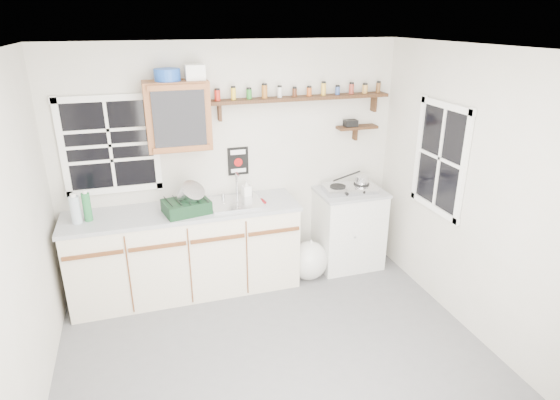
{
  "coord_description": "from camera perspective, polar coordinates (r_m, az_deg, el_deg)",
  "views": [
    {
      "loc": [
        -0.93,
        -3.08,
        2.7
      ],
      "look_at": [
        0.19,
        0.55,
        1.21
      ],
      "focal_mm": 30.0,
      "sensor_mm": 36.0,
      "label": 1
    }
  ],
  "objects": [
    {
      "name": "dish_rack",
      "position": [
        4.62,
        -11.18,
        -0.32
      ],
      "size": [
        0.48,
        0.4,
        0.32
      ],
      "rotation": [
        0.0,
        0.0,
        0.21
      ],
      "color": "black",
      "rests_on": "main_cabinet"
    },
    {
      "name": "window_back",
      "position": [
        4.81,
        -20.02,
        6.28
      ],
      "size": [
        0.93,
        0.03,
        0.98
      ],
      "color": "black",
      "rests_on": "wall_back"
    },
    {
      "name": "soap_bottle",
      "position": [
        4.94,
        -4.11,
        1.41
      ],
      "size": [
        0.1,
        0.1,
        0.19
      ],
      "primitive_type": "imported",
      "rotation": [
        0.0,
        0.0,
        0.19
      ],
      "color": "white",
      "rests_on": "main_cabinet"
    },
    {
      "name": "water_bottles",
      "position": [
        4.68,
        -23.17,
        -0.94
      ],
      "size": [
        0.18,
        0.12,
        0.3
      ],
      "color": "#A8BAC5",
      "rests_on": "main_cabinet"
    },
    {
      "name": "warning_sign",
      "position": [
        4.97,
        -5.13,
        4.74
      ],
      "size": [
        0.22,
        0.02,
        0.3
      ],
      "color": "black",
      "rests_on": "wall_back"
    },
    {
      "name": "upper_cabinet_clutter",
      "position": [
        4.56,
        -12.47,
        14.77
      ],
      "size": [
        0.46,
        0.24,
        0.14
      ],
      "color": "#1A48AC",
      "rests_on": "upper_cabinet"
    },
    {
      "name": "rag",
      "position": [
        4.81,
        -2.67,
        -0.22
      ],
      "size": [
        0.15,
        0.13,
        0.02
      ],
      "primitive_type": "cube",
      "rotation": [
        0.0,
        0.0,
        0.13
      ],
      "color": "maroon",
      "rests_on": "main_cabinet"
    },
    {
      "name": "sink",
      "position": [
        4.81,
        -5.41,
        -0.28
      ],
      "size": [
        0.52,
        0.44,
        0.29
      ],
      "color": "silver",
      "rests_on": "main_cabinet"
    },
    {
      "name": "upper_cabinet",
      "position": [
        4.62,
        -12.36,
        10.01
      ],
      "size": [
        0.6,
        0.32,
        0.65
      ],
      "color": "brown",
      "rests_on": "wall_back"
    },
    {
      "name": "trash_bag",
      "position": [
        5.19,
        3.55,
        -7.32
      ],
      "size": [
        0.42,
        0.38,
        0.48
      ],
      "color": "silver",
      "rests_on": "floor"
    },
    {
      "name": "room",
      "position": [
        3.53,
        -0.34,
        -2.86
      ],
      "size": [
        3.64,
        3.24,
        2.54
      ],
      "color": "#59595B",
      "rests_on": "ground"
    },
    {
      "name": "right_cabinet",
      "position": [
        5.4,
        8.33,
        -3.38
      ],
      "size": [
        0.73,
        0.57,
        0.91
      ],
      "color": "silver",
      "rests_on": "floor"
    },
    {
      "name": "spice_shelf",
      "position": [
        4.94,
        2.55,
        12.43
      ],
      "size": [
        1.91,
        0.18,
        0.35
      ],
      "color": "black",
      "rests_on": "wall_back"
    },
    {
      "name": "main_cabinet",
      "position": [
        4.93,
        -11.35,
        -6.06
      ],
      "size": [
        2.31,
        0.63,
        0.92
      ],
      "color": "beige",
      "rests_on": "floor"
    },
    {
      "name": "secondary_shelf",
      "position": [
        5.26,
        9.12,
        8.81
      ],
      "size": [
        0.45,
        0.16,
        0.24
      ],
      "color": "black",
      "rests_on": "wall_back"
    },
    {
      "name": "saucepan",
      "position": [
        5.22,
        9.84,
        2.43
      ],
      "size": [
        0.36,
        0.23,
        0.16
      ],
      "rotation": [
        0.0,
        0.0,
        -0.54
      ],
      "color": "silver",
      "rests_on": "hotplate"
    },
    {
      "name": "window_right",
      "position": [
        4.7,
        18.96,
        4.82
      ],
      "size": [
        0.03,
        0.78,
        1.08
      ],
      "color": "black",
      "rests_on": "wall_back"
    },
    {
      "name": "hotplate",
      "position": [
        5.19,
        8.48,
        1.43
      ],
      "size": [
        0.59,
        0.35,
        0.08
      ],
      "rotation": [
        0.0,
        0.0,
        -0.08
      ],
      "color": "silver",
      "rests_on": "right_cabinet"
    }
  ]
}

